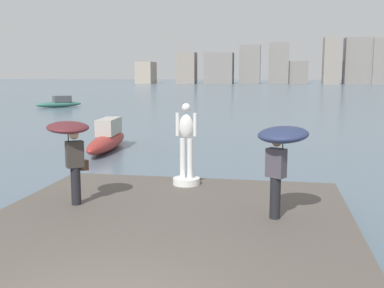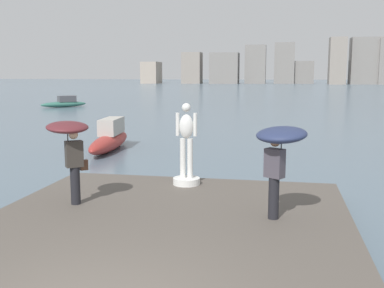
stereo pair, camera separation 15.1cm
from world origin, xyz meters
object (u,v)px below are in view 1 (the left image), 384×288
(onlooker_left, at_px, (71,141))
(onlooker_right, at_px, (281,145))
(boat_near, at_px, (60,103))
(boat_mid, at_px, (107,139))
(statue_white_figure, at_px, (186,154))

(onlooker_left, height_order, onlooker_right, onlooker_right)
(onlooker_left, bearing_deg, boat_near, 116.42)
(boat_mid, bearing_deg, statue_white_figure, -55.79)
(onlooker_right, distance_m, boat_mid, 12.58)
(onlooker_right, relative_size, boat_near, 0.48)
(onlooker_left, distance_m, boat_mid, 10.26)
(onlooker_left, xyz_separation_m, boat_near, (-16.81, 33.82, -1.47))
(statue_white_figure, relative_size, boat_mid, 0.42)
(onlooker_left, xyz_separation_m, boat_mid, (-2.81, 9.77, -1.37))
(boat_near, height_order, boat_mid, boat_mid)
(boat_near, bearing_deg, statue_white_figure, -58.83)
(boat_near, bearing_deg, boat_mid, -59.80)
(statue_white_figure, height_order, boat_mid, statue_white_figure)
(onlooker_right, height_order, boat_near, onlooker_right)
(onlooker_right, bearing_deg, boat_near, 122.25)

